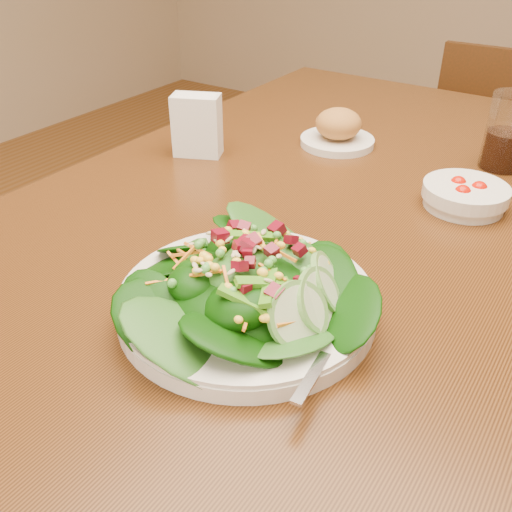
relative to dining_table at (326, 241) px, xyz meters
name	(u,v)px	position (x,y,z in m)	size (l,w,h in m)	color
ground_plane	(308,471)	(0.00, 0.00, -0.65)	(5.00, 5.00, 0.00)	brown
dining_table	(326,241)	(0.00, 0.00, 0.00)	(0.90, 1.40, 0.75)	#582F12
chair_far	(490,162)	(0.05, 1.08, -0.22)	(0.38, 0.39, 0.82)	#46200A
salad_plate	(254,290)	(0.08, -0.35, 0.13)	(0.31, 0.31, 0.09)	white
bread_plate	(338,130)	(-0.09, 0.20, 0.13)	(0.15, 0.15, 0.08)	white
tomato_bowl	(465,195)	(0.21, 0.07, 0.12)	(0.14, 0.14, 0.04)	white
drinking_glass	(507,137)	(0.22, 0.26, 0.16)	(0.08, 0.08, 0.14)	silver
napkin_holder	(197,124)	(-0.29, 0.00, 0.16)	(0.10, 0.08, 0.12)	white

